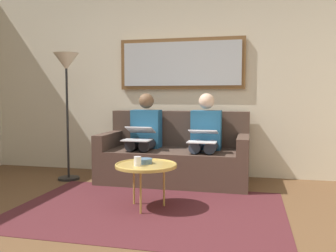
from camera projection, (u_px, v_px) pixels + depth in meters
The scene contains 13 objects.
ground_plane at pixel (116, 251), 2.67m from camera, with size 6.00×5.20×0.10m, color brown.
wall_rear at pixel (182, 82), 5.08m from camera, with size 6.00×0.12×2.60m, color beige.
area_rug at pixel (148, 209), 3.49m from camera, with size 2.60×1.80×0.01m, color #4C1E23.
couch at pixel (175, 157), 4.69m from camera, with size 1.88×0.90×0.90m.
framed_mirror at pixel (181, 64), 4.97m from camera, with size 1.75×0.05×0.70m.
coffee_table at pixel (146, 166), 3.51m from camera, with size 0.61×0.61×0.45m.
cup at pixel (138, 161), 3.43m from camera, with size 0.07×0.07×0.09m, color silver.
bowl at pixel (145, 161), 3.56m from camera, with size 0.15×0.15×0.05m, color slate.
person_left at pixel (205, 136), 4.51m from camera, with size 0.38×0.58×1.14m.
laptop_white at pixel (203, 136), 4.27m from camera, with size 0.34×0.34×0.15m.
person_right at pixel (144, 134), 4.69m from camera, with size 0.38×0.58×1.14m.
laptop_silver at pixel (139, 134), 4.47m from camera, with size 0.34×0.38×0.17m.
standing_lamp at pixel (66, 75), 4.66m from camera, with size 0.32×0.32×1.66m.
Camera 1 is at (-0.96, 2.43, 1.10)m, focal length 38.40 mm.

